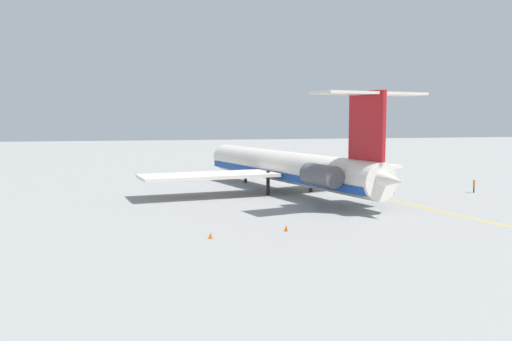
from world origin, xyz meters
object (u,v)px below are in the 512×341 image
object	(u,v)px
main_jetliner	(290,167)
safety_cone_nose	(286,228)
safety_cone_tail	(285,171)
ground_crew_near_tail	(321,164)
ground_crew_near_nose	(474,184)
safety_cone_wingtip	(211,235)

from	to	relation	value
main_jetliner	safety_cone_nose	xyz separation A→B (m)	(-22.90, 6.89, -3.24)
safety_cone_nose	safety_cone_tail	size ratio (longest dim) A/B	1.00
main_jetliner	ground_crew_near_tail	world-z (taller)	main_jetliner
safety_cone_nose	safety_cone_tail	world-z (taller)	same
safety_cone_nose	safety_cone_tail	bearing A→B (deg)	-15.33
ground_crew_near_nose	safety_cone_wingtip	xyz separation A→B (m)	(-19.54, 38.12, -0.84)
ground_crew_near_nose	safety_cone_tail	size ratio (longest dim) A/B	3.20
safety_cone_nose	ground_crew_near_tail	bearing A→B (deg)	-22.46
safety_cone_nose	safety_cone_wingtip	size ratio (longest dim) A/B	1.00
ground_crew_near_nose	safety_cone_wingtip	distance (m)	42.84
ground_crew_near_nose	ground_crew_near_tail	xyz separation A→B (m)	(33.85, 9.66, -0.07)
ground_crew_near_tail	safety_cone_tail	world-z (taller)	ground_crew_near_tail
main_jetliner	safety_cone_wingtip	world-z (taller)	main_jetliner
main_jetliner	safety_cone_tail	xyz separation A→B (m)	(25.81, -6.46, -3.24)
ground_crew_near_tail	safety_cone_wingtip	distance (m)	60.51
main_jetliner	safety_cone_tail	world-z (taller)	main_jetliner
main_jetliner	ground_crew_near_tail	bearing A→B (deg)	-41.78
main_jetliner	ground_crew_near_nose	world-z (taller)	main_jetliner
ground_crew_near_nose	safety_cone_nose	distance (m)	36.02
main_jetliner	safety_cone_wingtip	xyz separation A→B (m)	(-24.34, 13.88, -3.24)
safety_cone_nose	main_jetliner	bearing A→B (deg)	-16.75
safety_cone_tail	safety_cone_nose	bearing A→B (deg)	164.67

